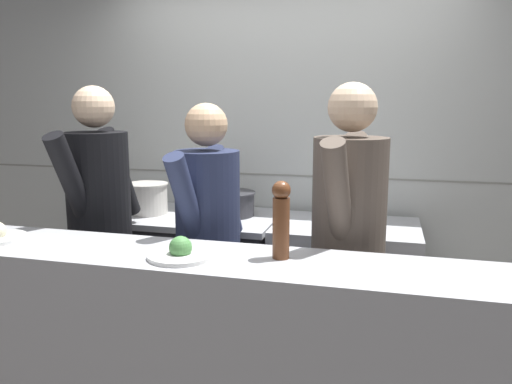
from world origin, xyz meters
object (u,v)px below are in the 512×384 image
Objects in this scene: oven_range at (191,277)px; pepper_mill at (281,218)px; stock_pot at (148,198)px; sauce_pot at (231,203)px; chef_sous at (208,244)px; chef_head_cook at (100,223)px; mixing_bowl_steel at (331,216)px; chef_line at (348,245)px; plated_dish_appetiser at (181,252)px.

oven_range is 1.65m from pepper_mill.
pepper_mill reaches higher than stock_pot.
chef_sous is at bearing -81.33° from sauce_pot.
stock_pot is 0.97m from chef_sous.
chef_head_cook is at bearing -129.98° from sauce_pot.
stock_pot is at bearing -172.76° from oven_range.
chef_line is (0.16, -0.75, 0.04)m from mixing_bowl_steel.
pepper_mill reaches higher than oven_range.
stock_pot is 1.65m from pepper_mill.
mixing_bowl_steel is 0.77m from chef_line.
chef_line is (0.64, 0.56, -0.08)m from plated_dish_appetiser.
sauce_pot is 0.90m from chef_head_cook.
chef_head_cook is (-0.00, -0.59, -0.04)m from stock_pot.
pepper_mill is (0.40, 0.10, 0.15)m from plated_dish_appetiser.
oven_range is at bearing 127.65° from chef_sous.
stock_pot is at bearing 94.54° from chef_head_cook.
sauce_pot is 0.20× the size of chef_sous.
stock_pot is 0.16× the size of chef_head_cook.
stock_pot reaches higher than sauce_pot.
chef_sous is (0.69, -0.08, -0.05)m from chef_head_cook.
oven_range is 3.57× the size of sauce_pot.
oven_range is 1.44m from chef_line.
chef_head_cook is 0.70m from chef_sous.
chef_line reaches higher than chef_head_cook.
sauce_pot reaches higher than oven_range.
sauce_pot is 1.35m from plated_dish_appetiser.
chef_sous reaches higher than sauce_pot.
plated_dish_appetiser is at bearing -166.16° from pepper_mill.
pepper_mill is at bearing -93.58° from mixing_bowl_steel.
plated_dish_appetiser is 1.01m from chef_head_cook.
oven_range is 1.08m from mixing_bowl_steel.
stock_pot is 0.17× the size of chef_sous.
sauce_pot is 0.69m from mixing_bowl_steel.
chef_sous is at bearing -127.23° from mixing_bowl_steel.
chef_line is at bearing -77.74° from mixing_bowl_steel.
chef_head_cook is 1.06× the size of chef_sous.
stock_pot is at bearing 163.55° from chef_line.
chef_line is (0.85, -0.77, -0.01)m from sauce_pot.
mixing_bowl_steel is at bearing 111.40° from chef_line.
chef_line is at bearing -32.50° from oven_range.
pepper_mill is 0.56m from chef_line.
pepper_mill is at bearing -52.95° from oven_range.
mixing_bowl_steel is (0.96, 0.04, 0.49)m from oven_range.
sauce_pot is 1.04× the size of pepper_mill.
pepper_mill reaches higher than plated_dish_appetiser.
chef_line is at bearing -25.59° from stock_pot.
stock_pot is at bearing 144.25° from chef_sous.
mixing_bowl_steel is 0.13× the size of chef_sous.
oven_range is at bearing -168.94° from sauce_pot.
chef_head_cook reaches higher than stock_pot.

